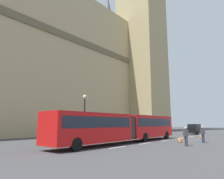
# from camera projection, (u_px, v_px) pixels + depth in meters

# --- Properties ---
(ground_plane) EXTENTS (160.00, 160.00, 0.00)m
(ground_plane) POSITION_uv_depth(u_px,v_px,m) (179.00, 138.00, 27.55)
(ground_plane) COLOR #424244
(lane_centre_marking) EXTENTS (25.20, 0.16, 0.01)m
(lane_centre_marking) POSITION_uv_depth(u_px,v_px,m) (173.00, 139.00, 25.97)
(lane_centre_marking) COLOR silver
(lane_centre_marking) RESTS_ON ground_plane
(articulated_bus) EXTENTS (18.54, 2.54, 2.90)m
(articulated_bus) POSITION_uv_depth(u_px,v_px,m) (124.00, 126.00, 21.56)
(articulated_bus) COLOR red
(articulated_bus) RESTS_ON ground_plane
(sedan_lead) EXTENTS (4.40, 1.86, 1.85)m
(sedan_lead) POSITION_uv_depth(u_px,v_px,m) (195.00, 129.00, 38.22)
(sedan_lead) COLOR black
(sedan_lead) RESTS_ON ground_plane
(traffic_cone_west) EXTENTS (0.36, 0.36, 0.58)m
(traffic_cone_west) POSITION_uv_depth(u_px,v_px,m) (180.00, 140.00, 21.71)
(traffic_cone_west) COLOR black
(traffic_cone_west) RESTS_ON ground_plane
(traffic_cone_middle) EXTENTS (0.36, 0.36, 0.58)m
(traffic_cone_middle) POSITION_uv_depth(u_px,v_px,m) (180.00, 139.00, 23.31)
(traffic_cone_middle) COLOR black
(traffic_cone_middle) RESTS_ON ground_plane
(traffic_cone_east) EXTENTS (0.36, 0.36, 0.58)m
(traffic_cone_east) POSITION_uv_depth(u_px,v_px,m) (201.00, 136.00, 28.57)
(traffic_cone_east) COLOR black
(traffic_cone_east) RESTS_ON ground_plane
(street_lamp) EXTENTS (0.44, 0.44, 5.27)m
(street_lamp) POSITION_uv_depth(u_px,v_px,m) (84.00, 114.00, 23.46)
(street_lamp) COLOR black
(street_lamp) RESTS_ON ground_plane
(pedestrian_near_cones) EXTENTS (0.46, 0.43, 1.69)m
(pedestrian_near_cones) POSITION_uv_depth(u_px,v_px,m) (186.00, 136.00, 18.30)
(pedestrian_near_cones) COLOR #333333
(pedestrian_near_cones) RESTS_ON ground_plane
(pedestrian_by_kerb) EXTENTS (0.46, 0.44, 1.69)m
(pedestrian_by_kerb) POSITION_uv_depth(u_px,v_px,m) (203.00, 134.00, 21.59)
(pedestrian_by_kerb) COLOR #262D4C
(pedestrian_by_kerb) RESTS_ON ground_plane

